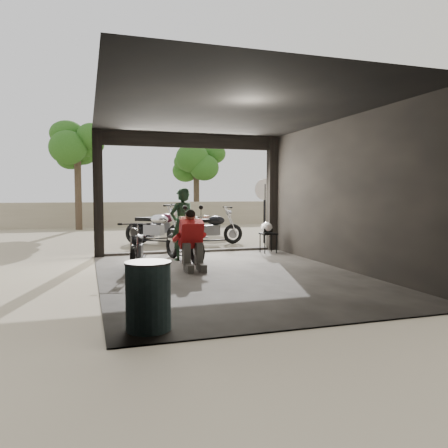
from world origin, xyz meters
TOP-DOWN VIEW (x-y plane):
  - ground at (0.00, 0.00)m, footprint 80.00×80.00m
  - garage at (0.00, 0.55)m, footprint 7.00×7.13m
  - boundary_wall at (0.00, 14.00)m, footprint 18.00×0.30m
  - tree_left at (-3.00, 12.50)m, footprint 2.20×2.20m
  - tree_right at (2.80, 14.00)m, footprint 2.20×2.20m
  - main_bike at (-0.47, 2.03)m, footprint 1.09×1.80m
  - left_bike at (-1.64, 1.42)m, footprint 0.93×1.60m
  - outside_bike_a at (-0.62, 5.55)m, footprint 1.97×1.80m
  - outside_bike_b at (-0.30, 6.26)m, footprint 2.00×1.19m
  - outside_bike_c at (1.12, 5.19)m, footprint 1.81×0.79m
  - rider at (-0.48, 2.20)m, footprint 0.75×0.62m
  - mechanic at (-0.56, 0.78)m, footprint 0.64×0.86m
  - stool at (2.00, 2.75)m, footprint 0.40×0.40m
  - helmet at (1.95, 2.74)m, footprint 0.36×0.38m
  - oil_drum at (-2.00, -3.00)m, footprint 0.63×0.63m
  - sign_post at (2.89, 5.12)m, footprint 0.70×0.08m

SIDE VIEW (x-z plane):
  - ground at x=0.00m, z-range 0.00..0.00m
  - oil_drum at x=-2.00m, z-range 0.00..0.82m
  - stool at x=2.00m, z-range 0.20..0.76m
  - left_bike at x=-1.64m, z-range 0.00..1.02m
  - main_bike at x=-0.47m, z-range 0.00..1.12m
  - boundary_wall at x=0.00m, z-range 0.00..1.20m
  - outside_bike_c at x=1.12m, z-range 0.00..1.21m
  - mechanic at x=-0.56m, z-range 0.00..1.24m
  - outside_bike_b at x=-0.30m, z-range 0.00..1.27m
  - outside_bike_a at x=-0.62m, z-range 0.00..1.28m
  - helmet at x=1.95m, z-range 0.56..0.85m
  - rider at x=-0.48m, z-range 0.00..1.75m
  - garage at x=0.00m, z-range -0.32..2.88m
  - sign_post at x=2.89m, z-range 0.34..2.45m
  - tree_right at x=2.80m, z-range 1.06..6.06m
  - tree_left at x=-3.00m, z-range 1.19..6.79m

